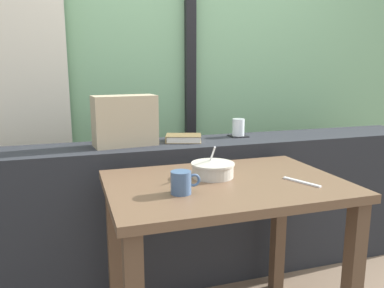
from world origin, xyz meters
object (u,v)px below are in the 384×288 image
juice_glass (238,128)px  throw_pillow (125,121)px  ceramic_mug (182,182)px  soup_bowl (213,170)px  coaster_square (238,136)px  fork_utensil (302,182)px  breakfast_table (225,212)px  closed_book (183,138)px

juice_glass → throw_pillow: throw_pillow is taller
juice_glass → ceramic_mug: bearing=-127.6°
ceramic_mug → juice_glass: bearing=52.4°
soup_bowl → coaster_square: bearing=56.2°
juice_glass → soup_bowl: (-0.38, -0.56, -0.08)m
juice_glass → throw_pillow: 0.68m
soup_bowl → juice_glass: bearing=56.2°
soup_bowl → fork_utensil: 0.37m
breakfast_table → closed_book: bearing=90.5°
ceramic_mug → breakfast_table: bearing=23.7°
coaster_square → closed_book: closed_book is taller
juice_glass → ceramic_mug: juice_glass is taller
juice_glass → fork_utensil: size_ratio=0.59×
juice_glass → closed_book: size_ratio=0.45×
breakfast_table → closed_book: 0.62m
throw_pillow → soup_bowl: (0.29, -0.50, -0.16)m
soup_bowl → fork_utensil: (0.31, -0.19, -0.03)m
juice_glass → closed_book: juice_glass is taller
throw_pillow → fork_utensil: (0.61, -0.69, -0.19)m
juice_glass → closed_book: (-0.35, -0.05, -0.03)m
juice_glass → soup_bowl: 0.68m
closed_book → soup_bowl: (-0.02, -0.51, -0.04)m
soup_bowl → ceramic_mug: bearing=-137.8°
breakfast_table → throw_pillow: 0.73m
coaster_square → ceramic_mug: size_ratio=0.88×
closed_book → ceramic_mug: (-0.21, -0.68, -0.03)m
closed_book → soup_bowl: soup_bowl is taller
soup_bowl → fork_utensil: size_ratio=1.09×
juice_glass → breakfast_table: bearing=-118.7°
throw_pillow → fork_utensil: throw_pillow is taller
soup_bowl → ceramic_mug: soup_bowl is taller
breakfast_table → juice_glass: juice_glass is taller
ceramic_mug → throw_pillow: bearing=99.1°
soup_bowl → ceramic_mug: size_ratio=1.64×
juice_glass → fork_utensil: 0.76m
fork_utensil → closed_book: bearing=89.6°
breakfast_table → fork_utensil: size_ratio=5.64×
juice_glass → ceramic_mug: (-0.56, -0.73, -0.07)m
fork_utensil → coaster_square: bearing=62.2°
closed_book → fork_utensil: size_ratio=1.32×
throw_pillow → fork_utensil: size_ratio=1.88×
breakfast_table → ceramic_mug: bearing=-156.3°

